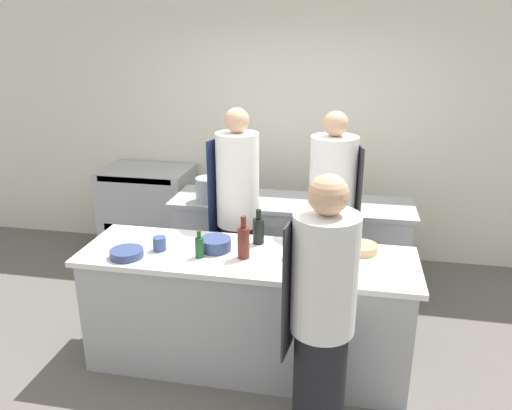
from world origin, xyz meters
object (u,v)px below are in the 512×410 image
Objects in this scene: chef_at_pass_far at (238,215)px; cup at (160,244)px; chef_at_prep_near at (322,318)px; bottle_cooking_oil at (329,238)px; bottle_olive_oil at (258,230)px; bowl_ceramic_blue at (362,248)px; stockpot at (209,189)px; bottle_sauce at (294,245)px; bowl_prep_small at (127,253)px; bowl_mixing_large at (216,244)px; oven_range at (149,211)px; bottle_wine at (199,247)px; chef_at_stove at (331,223)px; bottle_vinegar at (244,241)px.

cup is (-0.40, -0.75, 0.03)m from chef_at_pass_far.
bottle_cooking_oil is (-0.01, 0.84, 0.14)m from chef_at_prep_near.
bottle_olive_oil is at bearing 177.28° from bottle_cooking_oil.
chef_at_pass_far is at bearing 153.72° from bowl_ceramic_blue.
bottle_cooking_oil is at bearing -38.10° from stockpot.
stockpot is at bearing 131.06° from bottle_sauce.
bowl_prep_small is (-1.14, -0.23, -0.06)m from bottle_sauce.
bowl_ceramic_blue is (1.03, 0.17, -0.02)m from bowl_mixing_large.
chef_at_prep_near reaches higher than bowl_ceramic_blue.
chef_at_prep_near is 0.75m from bottle_sauce.
bottle_wine is (1.18, -1.86, 0.48)m from oven_range.
bottle_vinegar is (-0.57, -0.71, 0.10)m from chef_at_stove.
bottle_vinegar is 0.82m from bowl_prep_small.
bottle_cooking_oil is (0.79, -0.52, 0.07)m from chef_at_pass_far.
bottle_olive_oil reaches higher than cup.
bowl_prep_small is (-1.39, 0.46, 0.07)m from chef_at_prep_near.
bottle_wine is 0.85× the size of bowl_prep_small.
chef_at_stove is 1.16m from bottle_wine.
stockpot is (0.04, 1.13, 0.06)m from cup.
bottle_cooking_oil reaches higher than bowl_ceramic_blue.
bottle_olive_oil is 0.52m from bottle_cooking_oil.
cup reaches higher than bowl_prep_small.
bowl_ceramic_blue is at bearing 13.95° from bowl_prep_small.
cup is at bearing 70.06° from chef_at_prep_near.
chef_at_prep_near is 1.07m from bowl_mixing_large.
bottle_sauce is at bearing 12.05° from bottle_wine.
cup is 1.14m from stockpot.
chef_at_pass_far is 0.85m from cup.
bottle_cooking_oil is (0.52, -0.02, -0.01)m from bottle_olive_oil.
bottle_olive_oil is 0.95m from bowl_prep_small.
bottle_cooking_oil reaches higher than cup.
bottle_wine is at bearing -138.57° from bottle_olive_oil.
stockpot is (-0.92, 1.05, 0.02)m from bottle_sauce.
stockpot is (-1.38, 0.89, 0.08)m from bowl_ceramic_blue.
chef_at_stove reaches higher than chef_at_prep_near.
bottle_sauce is at bearing 4.77° from cup.
bottle_cooking_oil is at bearing -106.20° from chef_at_pass_far.
chef_at_stove is 0.48m from bottle_cooking_oil.
chef_at_stove is 1.22m from stockpot.
chef_at_pass_far is 0.82m from bottle_wine.
bowl_prep_small is at bearing -69.84° from chef_at_stove.
chef_at_prep_near is 0.93× the size of chef_at_pass_far.
chef_at_stove is 1.62m from bowl_prep_small.
bottle_sauce is 1.17m from bowl_prep_small.
cup is at bearing -92.13° from stockpot.
bowl_ceramic_blue is at bearing 2.77° from bottle_cooking_oil.
bowl_prep_small is at bearing 164.34° from chef_at_pass_far.
chef_at_stove is 1.00× the size of chef_at_pass_far.
bottle_olive_oil is 1.34× the size of bottle_wine.
bowl_mixing_large reaches higher than oven_range.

